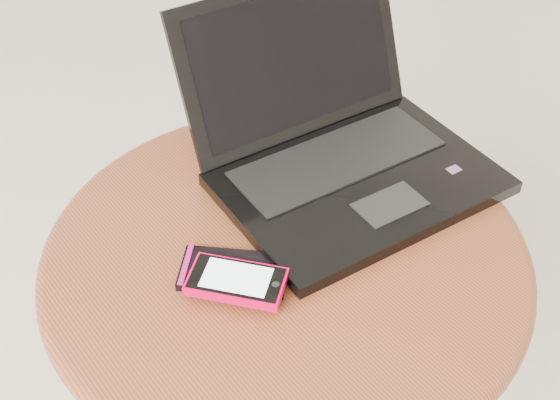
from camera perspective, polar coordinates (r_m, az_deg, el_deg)
table at (r=0.92m, az=0.42°, el=-7.76°), size 0.56×0.56×0.44m
laptop at (r=0.93m, az=4.58°, el=4.13°), size 0.35×0.33×0.20m
phone_black at (r=0.81m, az=-3.59°, el=-5.51°), size 0.13×0.12×0.01m
phone_pink at (r=0.79m, az=-3.35°, el=-6.23°), size 0.11×0.11×0.01m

